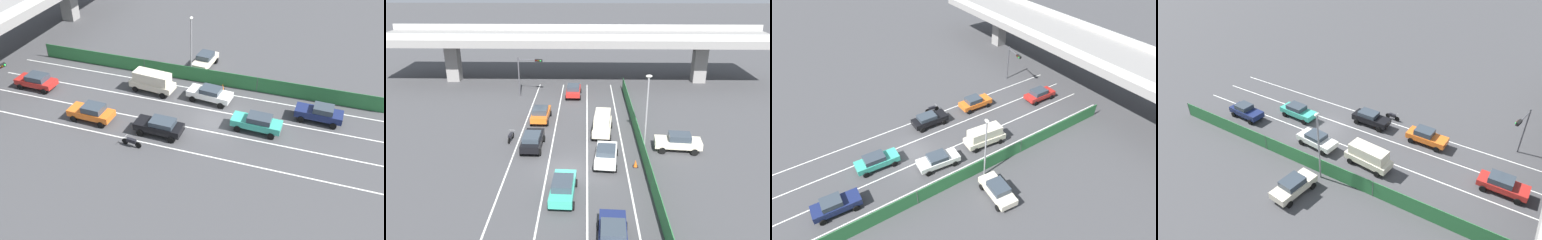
% 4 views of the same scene
% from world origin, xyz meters
% --- Properties ---
extents(ground_plane, '(300.00, 300.00, 0.00)m').
position_xyz_m(ground_plane, '(0.00, 0.00, 0.00)').
color(ground_plane, '#424244').
extents(lane_line_left_edge, '(0.14, 43.18, 0.01)m').
position_xyz_m(lane_line_left_edge, '(-5.15, 3.59, 0.00)').
color(lane_line_left_edge, silver).
rests_on(lane_line_left_edge, ground).
extents(lane_line_mid_left, '(0.14, 43.18, 0.01)m').
position_xyz_m(lane_line_mid_left, '(-1.72, 3.59, 0.00)').
color(lane_line_mid_left, silver).
rests_on(lane_line_mid_left, ground).
extents(lane_line_mid_right, '(0.14, 43.18, 0.01)m').
position_xyz_m(lane_line_mid_right, '(1.72, 3.59, 0.00)').
color(lane_line_mid_right, silver).
rests_on(lane_line_mid_right, ground).
extents(lane_line_right_edge, '(0.14, 43.18, 0.01)m').
position_xyz_m(lane_line_right_edge, '(5.15, 3.59, 0.00)').
color(lane_line_right_edge, silver).
rests_on(lane_line_right_edge, ground).
extents(elevated_overpass, '(57.27, 9.18, 7.78)m').
position_xyz_m(elevated_overpass, '(0.00, 27.18, 6.17)').
color(elevated_overpass, gray).
rests_on(elevated_overpass, ground).
extents(green_fence, '(0.10, 39.28, 1.70)m').
position_xyz_m(green_fence, '(6.75, 3.59, 0.85)').
color(green_fence, '#2D753D').
rests_on(green_fence, ground).
extents(car_sedan_red, '(2.06, 4.42, 1.64)m').
position_xyz_m(car_sedan_red, '(-0.08, 19.77, 0.91)').
color(car_sedan_red, red).
rests_on(car_sedan_red, ground).
extents(car_sedan_navy, '(2.15, 4.50, 1.69)m').
position_xyz_m(car_sedan_navy, '(3.30, -9.65, 0.92)').
color(car_sedan_navy, navy).
rests_on(car_sedan_navy, ground).
extents(car_van_cream, '(2.36, 4.95, 2.22)m').
position_xyz_m(car_van_cream, '(3.28, 7.65, 1.26)').
color(car_van_cream, beige).
rests_on(car_van_cream, ground).
extents(car_sedan_white, '(2.41, 4.71, 1.54)m').
position_xyz_m(car_sedan_white, '(3.39, 1.30, 0.87)').
color(car_sedan_white, white).
rests_on(car_sedan_white, ground).
extents(car_taxi_teal, '(2.10, 4.68, 1.64)m').
position_xyz_m(car_taxi_teal, '(-0.12, -4.28, 0.92)').
color(car_taxi_teal, teal).
rests_on(car_taxi_teal, ground).
extents(car_taxi_orange, '(2.10, 4.43, 1.69)m').
position_xyz_m(car_taxi_orange, '(-3.48, 11.06, 0.92)').
color(car_taxi_orange, orange).
rests_on(car_taxi_orange, ground).
extents(car_sedan_black, '(2.05, 4.50, 1.62)m').
position_xyz_m(car_sedan_black, '(-3.51, 4.04, 0.92)').
color(car_sedan_black, black).
rests_on(car_sedan_black, ground).
extents(motorcycle, '(0.60, 1.95, 0.93)m').
position_xyz_m(motorcycle, '(-5.92, 5.76, 0.46)').
color(motorcycle, black).
rests_on(motorcycle, ground).
extents(parked_sedan_cream, '(4.49, 2.40, 1.71)m').
position_xyz_m(parked_sedan_cream, '(10.31, 3.94, 0.94)').
color(parked_sedan_cream, beige).
rests_on(parked_sedan_cream, ground).
extents(traffic_light, '(3.33, 0.95, 5.28)m').
position_xyz_m(traffic_light, '(-6.15, 19.69, 3.75)').
color(traffic_light, '#47474C').
rests_on(traffic_light, ground).
extents(street_lamp, '(0.60, 0.36, 7.23)m').
position_xyz_m(street_lamp, '(7.25, 4.64, 4.38)').
color(street_lamp, gray).
rests_on(street_lamp, ground).
extents(traffic_cone, '(0.47, 0.47, 0.67)m').
position_xyz_m(traffic_cone, '(5.94, 0.63, 0.31)').
color(traffic_cone, orange).
rests_on(traffic_cone, ground).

